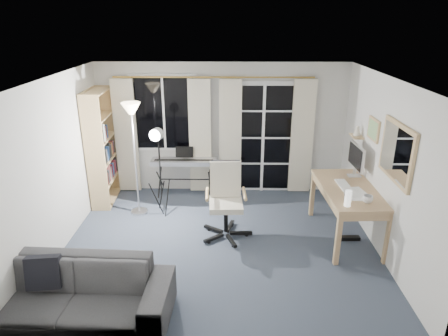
{
  "coord_description": "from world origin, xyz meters",
  "views": [
    {
      "loc": [
        0.14,
        -5.09,
        3.14
      ],
      "look_at": [
        0.06,
        0.35,
        1.06
      ],
      "focal_mm": 32.0,
      "sensor_mm": 36.0,
      "label": 1
    }
  ],
  "objects_px": {
    "torchiere_lamp": "(132,126)",
    "desk": "(348,194)",
    "studio_light": "(157,145)",
    "monitor": "(356,158)",
    "sofa": "(68,285)",
    "bookshelf": "(100,150)",
    "keyboard_piano": "(184,162)",
    "mug": "(368,198)",
    "office_chair": "(226,193)"
  },
  "relations": [
    {
      "from": "office_chair",
      "to": "desk",
      "type": "xyz_separation_m",
      "value": [
        1.8,
        -0.11,
        0.05
      ]
    },
    {
      "from": "desk",
      "to": "studio_light",
      "type": "bearing_deg",
      "value": 163.87
    },
    {
      "from": "studio_light",
      "to": "sofa",
      "type": "bearing_deg",
      "value": -84.87
    },
    {
      "from": "monitor",
      "to": "mug",
      "type": "height_order",
      "value": "monitor"
    },
    {
      "from": "bookshelf",
      "to": "studio_light",
      "type": "distance_m",
      "value": 1.27
    },
    {
      "from": "sofa",
      "to": "torchiere_lamp",
      "type": "bearing_deg",
      "value": 88.15
    },
    {
      "from": "monitor",
      "to": "mug",
      "type": "distance_m",
      "value": 0.98
    },
    {
      "from": "keyboard_piano",
      "to": "desk",
      "type": "relative_size",
      "value": 0.77
    },
    {
      "from": "keyboard_piano",
      "to": "monitor",
      "type": "xyz_separation_m",
      "value": [
        2.76,
        -1.0,
        0.46
      ]
    },
    {
      "from": "torchiere_lamp",
      "to": "desk",
      "type": "relative_size",
      "value": 1.22
    },
    {
      "from": "studio_light",
      "to": "desk",
      "type": "xyz_separation_m",
      "value": [
        2.89,
        -0.7,
        -0.52
      ]
    },
    {
      "from": "office_chair",
      "to": "monitor",
      "type": "xyz_separation_m",
      "value": [
        1.99,
        0.34,
        0.46
      ]
    },
    {
      "from": "desk",
      "to": "sofa",
      "type": "bearing_deg",
      "value": -155.31
    },
    {
      "from": "office_chair",
      "to": "monitor",
      "type": "relative_size",
      "value": 1.92
    },
    {
      "from": "bookshelf",
      "to": "monitor",
      "type": "distance_m",
      "value": 4.28
    },
    {
      "from": "studio_light",
      "to": "keyboard_piano",
      "type": "bearing_deg",
      "value": 85.2
    },
    {
      "from": "studio_light",
      "to": "desk",
      "type": "relative_size",
      "value": 0.99
    },
    {
      "from": "desk",
      "to": "monitor",
      "type": "height_order",
      "value": "monitor"
    },
    {
      "from": "office_chair",
      "to": "desk",
      "type": "distance_m",
      "value": 1.8
    },
    {
      "from": "monitor",
      "to": "sofa",
      "type": "bearing_deg",
      "value": -151.18
    },
    {
      "from": "studio_light",
      "to": "mug",
      "type": "distance_m",
      "value": 3.24
    },
    {
      "from": "torchiere_lamp",
      "to": "sofa",
      "type": "bearing_deg",
      "value": -94.48
    },
    {
      "from": "studio_light",
      "to": "desk",
      "type": "height_order",
      "value": "studio_light"
    },
    {
      "from": "office_chair",
      "to": "keyboard_piano",
      "type": "bearing_deg",
      "value": 117.3
    },
    {
      "from": "bookshelf",
      "to": "sofa",
      "type": "distance_m",
      "value": 3.12
    },
    {
      "from": "studio_light",
      "to": "monitor",
      "type": "height_order",
      "value": "studio_light"
    },
    {
      "from": "torchiere_lamp",
      "to": "desk",
      "type": "bearing_deg",
      "value": -12.9
    },
    {
      "from": "monitor",
      "to": "office_chair",
      "type": "bearing_deg",
      "value": -172.96
    },
    {
      "from": "studio_light",
      "to": "bookshelf",
      "type": "bearing_deg",
      "value": 172.5
    },
    {
      "from": "keyboard_piano",
      "to": "sofa",
      "type": "height_order",
      "value": "keyboard_piano"
    },
    {
      "from": "bookshelf",
      "to": "mug",
      "type": "bearing_deg",
      "value": -25.71
    },
    {
      "from": "torchiere_lamp",
      "to": "bookshelf",
      "type": "bearing_deg",
      "value": 146.24
    },
    {
      "from": "studio_light",
      "to": "torchiere_lamp",
      "type": "bearing_deg",
      "value": -169.55
    },
    {
      "from": "keyboard_piano",
      "to": "studio_light",
      "type": "relative_size",
      "value": 0.78
    },
    {
      "from": "torchiere_lamp",
      "to": "monitor",
      "type": "relative_size",
      "value": 3.24
    },
    {
      "from": "studio_light",
      "to": "office_chair",
      "type": "xyz_separation_m",
      "value": [
        1.09,
        -0.58,
        -0.57
      ]
    },
    {
      "from": "torchiere_lamp",
      "to": "keyboard_piano",
      "type": "relative_size",
      "value": 1.59
    },
    {
      "from": "office_chair",
      "to": "monitor",
      "type": "bearing_deg",
      "value": 7.11
    },
    {
      "from": "keyboard_piano",
      "to": "desk",
      "type": "distance_m",
      "value": 2.95
    },
    {
      "from": "studio_light",
      "to": "desk",
      "type": "bearing_deg",
      "value": 4.82
    },
    {
      "from": "keyboard_piano",
      "to": "sofa",
      "type": "bearing_deg",
      "value": -105.68
    },
    {
      "from": "office_chair",
      "to": "sofa",
      "type": "xyz_separation_m",
      "value": [
        -1.68,
        -1.9,
        -0.23
      ]
    },
    {
      "from": "studio_light",
      "to": "sofa",
      "type": "distance_m",
      "value": 2.68
    },
    {
      "from": "bookshelf",
      "to": "office_chair",
      "type": "height_order",
      "value": "bookshelf"
    },
    {
      "from": "bookshelf",
      "to": "monitor",
      "type": "bearing_deg",
      "value": -13.39
    },
    {
      "from": "desk",
      "to": "keyboard_piano",
      "type": "bearing_deg",
      "value": 147.89
    },
    {
      "from": "sofa",
      "to": "bookshelf",
      "type": "bearing_deg",
      "value": 102.53
    },
    {
      "from": "monitor",
      "to": "mug",
      "type": "xyz_separation_m",
      "value": [
        -0.1,
        -0.95,
        -0.24
      ]
    },
    {
      "from": "keyboard_piano",
      "to": "mug",
      "type": "bearing_deg",
      "value": -36.26
    },
    {
      "from": "monitor",
      "to": "sofa",
      "type": "height_order",
      "value": "monitor"
    }
  ]
}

